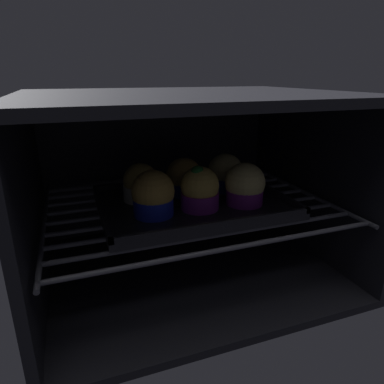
{
  "coord_description": "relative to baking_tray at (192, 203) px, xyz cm",
  "views": [
    {
      "loc": [
        -21.29,
        -38.28,
        38.55
      ],
      "look_at": [
        0.0,
        20.16,
        17.05
      ],
      "focal_mm": 31.95,
      "sensor_mm": 36.0,
      "label": 1
    }
  ],
  "objects": [
    {
      "name": "muffin_row1_col0",
      "position": [
        -9.0,
        4.24,
        3.62
      ],
      "size": [
        6.99,
        6.99,
        7.26
      ],
      "color": "silver",
      "rests_on": "baking_tray"
    },
    {
      "name": "muffin_row1_col2",
      "position": [
        9.04,
        4.33,
        3.92
      ],
      "size": [
        7.4,
        7.4,
        7.74
      ],
      "color": "#1928B7",
      "rests_on": "baking_tray"
    },
    {
      "name": "muffin_row0_col0",
      "position": [
        -8.64,
        -4.11,
        4.09
      ],
      "size": [
        7.48,
        7.48,
        8.06
      ],
      "color": "#1928B7",
      "rests_on": "baking_tray"
    },
    {
      "name": "muffin_row0_col2",
      "position": [
        8.87,
        -4.64,
        3.99
      ],
      "size": [
        7.54,
        7.54,
        7.94
      ],
      "color": "#7A238C",
      "rests_on": "baking_tray"
    },
    {
      "name": "muffin_row0_col1",
      "position": [
        -0.24,
        -4.11,
        4.15
      ],
      "size": [
        6.99,
        6.99,
        8.25
      ],
      "color": "#7A238C",
      "rests_on": "baking_tray"
    },
    {
      "name": "baking_tray",
      "position": [
        0.0,
        0.0,
        0.0
      ],
      "size": [
        35.09,
        26.19,
        2.2
      ],
      "color": "black",
      "rests_on": "oven_rack"
    },
    {
      "name": "oven_rack",
      "position": [
        0.0,
        1.84,
        -1.09
      ],
      "size": [
        54.8,
        42.0,
        0.8
      ],
      "color": "#51515B",
      "rests_on": "oven_cavity"
    },
    {
      "name": "muffin_row1_col1",
      "position": [
        -0.17,
        4.74,
        3.69
      ],
      "size": [
        7.38,
        7.38,
        7.48
      ],
      "color": "#1928B7",
      "rests_on": "baking_tray"
    },
    {
      "name": "oven_cavity",
      "position": [
        0.0,
        6.09,
        2.31
      ],
      "size": [
        59.0,
        47.0,
        37.0
      ],
      "color": "black",
      "rests_on": "ground"
    }
  ]
}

